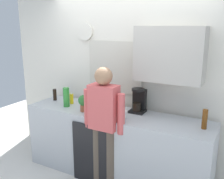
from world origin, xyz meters
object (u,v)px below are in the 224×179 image
at_px(bottle_dark_sauce, 55,95).
at_px(potted_plant, 84,102).
at_px(bottle_clear_soda, 66,97).
at_px(person_at_sink, 104,119).
at_px(bottle_amber_beer, 205,119).
at_px(cup_yellow_cup, 116,106).
at_px(dish_soap, 72,99).
at_px(coffee_maker, 139,101).
at_px(cup_white_mug, 124,114).
at_px(mixing_bowl, 106,111).

relative_size(bottle_dark_sauce, potted_plant, 0.78).
xyz_separation_m(bottle_clear_soda, person_at_sink, (0.75, -0.21, -0.12)).
height_order(bottle_amber_beer, potted_plant, same).
xyz_separation_m(potted_plant, person_at_sink, (0.41, -0.16, -0.11)).
distance_m(cup_yellow_cup, dish_soap, 0.70).
distance_m(coffee_maker, cup_white_mug, 0.33).
xyz_separation_m(bottle_amber_beer, potted_plant, (-1.55, -0.16, 0.02)).
xyz_separation_m(cup_yellow_cup, dish_soap, (-0.69, -0.11, 0.04)).
height_order(cup_white_mug, mixing_bowl, cup_white_mug).
height_order(dish_soap, person_at_sink, person_at_sink).
relative_size(dish_soap, person_at_sink, 0.11).
bearing_deg(mixing_bowl, bottle_dark_sauce, 171.68).
xyz_separation_m(bottle_amber_beer, person_at_sink, (-1.14, -0.32, -0.10)).
height_order(bottle_amber_beer, cup_yellow_cup, bottle_amber_beer).
bearing_deg(person_at_sink, cup_yellow_cup, 99.73).
distance_m(bottle_clear_soda, mixing_bowl, 0.66).
bearing_deg(bottle_dark_sauce, cup_white_mug, -7.98).
relative_size(bottle_clear_soda, mixing_bowl, 1.27).
bearing_deg(mixing_bowl, person_at_sink, -65.22).
bearing_deg(bottle_amber_beer, mixing_bowl, -175.70).
bearing_deg(person_at_sink, dish_soap, 155.26).
height_order(bottle_amber_beer, person_at_sink, person_at_sink).
distance_m(bottle_clear_soda, potted_plant, 0.34).
bearing_deg(bottle_dark_sauce, dish_soap, -2.45).
relative_size(bottle_amber_beer, cup_white_mug, 2.42).
relative_size(bottle_dark_sauce, cup_white_mug, 1.89).
height_order(bottle_clear_soda, person_at_sink, person_at_sink).
xyz_separation_m(bottle_dark_sauce, bottle_clear_soda, (0.36, -0.16, 0.05)).
distance_m(cup_white_mug, potted_plant, 0.60).
bearing_deg(bottle_amber_beer, dish_soap, 178.83).
distance_m(bottle_amber_beer, cup_white_mug, 0.97).
xyz_separation_m(cup_white_mug, potted_plant, (-0.59, -0.03, 0.08)).
bearing_deg(cup_white_mug, bottle_clear_soda, 178.69).
distance_m(bottle_amber_beer, mixing_bowl, 1.25).
bearing_deg(mixing_bowl, cup_yellow_cup, 84.24).
height_order(bottle_clear_soda, cup_white_mug, bottle_clear_soda).
bearing_deg(bottle_clear_soda, coffee_maker, 16.13).
bearing_deg(potted_plant, dish_soap, 151.12).
bearing_deg(bottle_amber_beer, cup_yellow_cup, 172.91).
relative_size(cup_yellow_cup, potted_plant, 0.37).
relative_size(bottle_clear_soda, cup_white_mug, 2.95).
relative_size(bottle_clear_soda, cup_yellow_cup, 3.29).
relative_size(coffee_maker, cup_yellow_cup, 3.88).
distance_m(bottle_dark_sauce, cup_yellow_cup, 1.04).
xyz_separation_m(coffee_maker, person_at_sink, (-0.25, -0.50, -0.13)).
xyz_separation_m(bottle_dark_sauce, cup_white_mug, (1.29, -0.18, -0.04)).
height_order(bottle_dark_sauce, bottle_amber_beer, bottle_amber_beer).
height_order(potted_plant, person_at_sink, person_at_sink).
distance_m(bottle_dark_sauce, bottle_amber_beer, 2.25).
distance_m(coffee_maker, mixing_bowl, 0.46).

